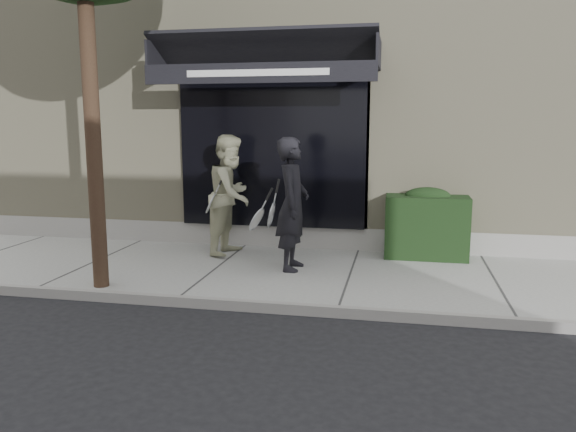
# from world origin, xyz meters

# --- Properties ---
(ground) EXTENTS (80.00, 80.00, 0.00)m
(ground) POSITION_xyz_m (0.00, 0.00, 0.00)
(ground) COLOR black
(ground) RESTS_ON ground
(sidewalk) EXTENTS (20.00, 3.00, 0.12)m
(sidewalk) POSITION_xyz_m (0.00, 0.00, 0.06)
(sidewalk) COLOR gray
(sidewalk) RESTS_ON ground
(curb) EXTENTS (20.00, 0.10, 0.14)m
(curb) POSITION_xyz_m (0.00, -1.55, 0.07)
(curb) COLOR gray
(curb) RESTS_ON ground
(building_facade) EXTENTS (14.30, 8.04, 5.64)m
(building_facade) POSITION_xyz_m (-0.01, 4.96, 2.74)
(building_facade) COLOR #B3AB89
(building_facade) RESTS_ON ground
(hedge) EXTENTS (1.30, 0.70, 1.14)m
(hedge) POSITION_xyz_m (1.10, 1.25, 0.66)
(hedge) COLOR black
(hedge) RESTS_ON sidewalk
(pedestrian_front) EXTENTS (0.79, 0.91, 1.95)m
(pedestrian_front) POSITION_xyz_m (-0.87, 0.08, 1.09)
(pedestrian_front) COLOR black
(pedestrian_front) RESTS_ON sidewalk
(pedestrian_back) EXTENTS (0.87, 1.05, 1.96)m
(pedestrian_back) POSITION_xyz_m (-2.05, 0.88, 1.10)
(pedestrian_back) COLOR #B7B693
(pedestrian_back) RESTS_ON sidewalk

